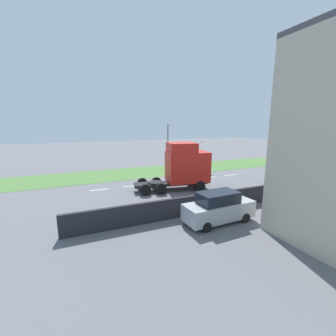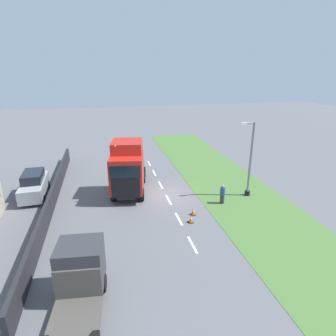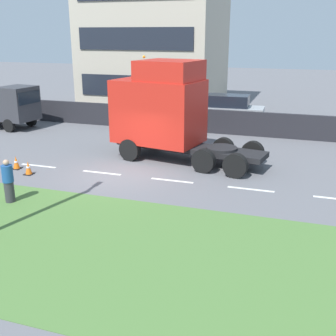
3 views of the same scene
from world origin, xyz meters
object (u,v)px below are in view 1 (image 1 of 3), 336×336
lamp_post (168,150)px  pedestrian (182,166)px  parked_car (219,208)px  traffic_cone_lead (211,173)px  lorry_cab (184,166)px  flatbed_truck (292,172)px  traffic_cone_trailing (202,173)px

lamp_post → pedestrian: lamp_post is taller
parked_car → traffic_cone_lead: size_ratio=8.34×
lorry_cab → lamp_post: 10.02m
lamp_post → traffic_cone_lead: bearing=28.2°
flatbed_truck → traffic_cone_trailing: flatbed_truck is taller
parked_car → traffic_cone_lead: bearing=145.7°
flatbed_truck → traffic_cone_lead: 8.93m
lorry_cab → traffic_cone_lead: lorry_cab is taller
parked_car → traffic_cone_trailing: size_ratio=8.34×
lorry_cab → lamp_post: bearing=175.8°
lamp_post → traffic_cone_trailing: size_ratio=10.78×
pedestrian → traffic_cone_trailing: pedestrian is taller
parked_car → traffic_cone_trailing: 13.45m
flatbed_truck → lamp_post: lamp_post is taller
pedestrian → traffic_cone_trailing: 3.13m
parked_car → pedestrian: size_ratio=3.06×
lamp_post → pedestrian: size_ratio=3.96×
pedestrian → lamp_post: bearing=-160.8°
lorry_cab → traffic_cone_lead: bearing=133.5°
lorry_cab → traffic_cone_lead: (-3.74, 5.66, -2.03)m
lorry_cab → parked_car: lorry_cab is taller
parked_car → flatbed_truck: bearing=107.1°
parked_car → pedestrian: 15.55m
lamp_post → traffic_cone_trailing: bearing=21.9°
parked_car → pedestrian: parked_car is taller
parked_car → traffic_cone_trailing: (-11.94, 6.14, -0.73)m
flatbed_truck → pedestrian: bearing=43.0°
lorry_cab → pedestrian: (-7.06, 3.39, -1.55)m
pedestrian → traffic_cone_trailing: (2.82, 1.27, -0.49)m
traffic_cone_trailing → flatbed_truck: bearing=40.6°
pedestrian → lorry_cab: bearing=-25.6°
lamp_post → traffic_cone_lead: (5.95, 3.19, -2.48)m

